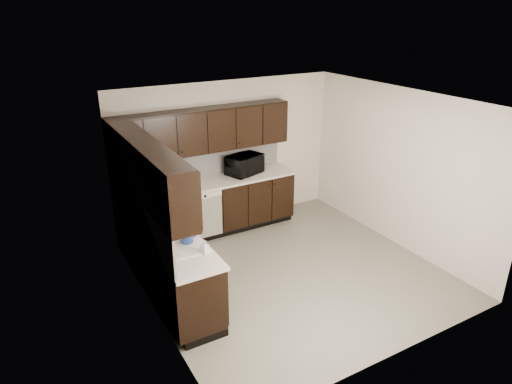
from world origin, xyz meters
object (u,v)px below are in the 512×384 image
sink (178,247)px  storage_bin (161,222)px  microwave (244,164)px  blue_pitcher (186,234)px  toaster_oven (131,189)px

sink → storage_bin: size_ratio=1.67×
sink → microwave: bearing=43.2°
sink → blue_pitcher: 0.22m
sink → toaster_oven: 1.77m
microwave → storage_bin: size_ratio=1.21×
sink → toaster_oven: (-0.07, 1.76, 0.17)m
blue_pitcher → storage_bin: bearing=78.8°
toaster_oven → blue_pitcher: (0.17, -1.82, 0.02)m
toaster_oven → storage_bin: 1.29m
microwave → blue_pitcher: microwave is taller
microwave → toaster_oven: bearing=159.9°
sink → blue_pitcher: size_ratio=3.34×
microwave → toaster_oven: 1.95m
blue_pitcher → microwave: bearing=20.9°
storage_bin → blue_pitcher: (0.13, -0.54, 0.03)m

